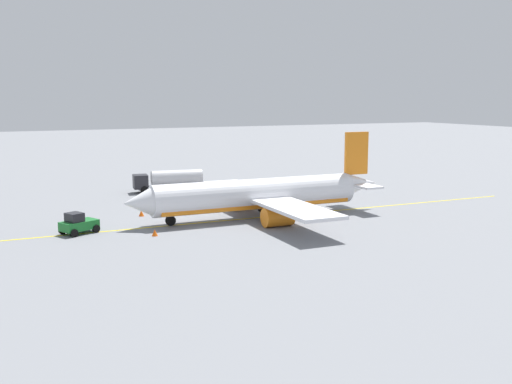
# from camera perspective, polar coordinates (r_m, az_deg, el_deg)

# --- Properties ---
(ground_plane) EXTENTS (400.00, 400.00, 0.00)m
(ground_plane) POSITION_cam_1_polar(r_m,az_deg,el_deg) (68.04, -0.00, -2.50)
(ground_plane) COLOR slate
(airplane) EXTENTS (31.73, 28.12, 9.52)m
(airplane) POSITION_cam_1_polar(r_m,az_deg,el_deg) (67.78, 0.40, -0.32)
(airplane) COLOR white
(airplane) RESTS_ON ground
(fuel_tanker) EXTENTS (11.02, 3.92, 3.15)m
(fuel_tanker) POSITION_cam_1_polar(r_m,az_deg,el_deg) (87.69, -8.28, 1.17)
(fuel_tanker) COLOR #2D2D33
(fuel_tanker) RESTS_ON ground
(pushback_tug) EXTENTS (4.11, 3.53, 2.20)m
(pushback_tug) POSITION_cam_1_polar(r_m,az_deg,el_deg) (62.69, -16.73, -2.95)
(pushback_tug) COLOR #196B28
(pushback_tug) RESTS_ON ground
(refueling_worker) EXTENTS (0.54, 0.39, 1.71)m
(refueling_worker) POSITION_cam_1_polar(r_m,az_deg,el_deg) (85.33, -3.00, 0.42)
(refueling_worker) COLOR navy
(refueling_worker) RESTS_ON ground
(safety_cone_nose) EXTENTS (0.64, 0.64, 0.71)m
(safety_cone_nose) POSITION_cam_1_polar(r_m,az_deg,el_deg) (70.20, -10.97, -2.01)
(safety_cone_nose) COLOR #F2590F
(safety_cone_nose) RESTS_ON ground
(safety_cone_wingtip) EXTENTS (0.60, 0.60, 0.67)m
(safety_cone_wingtip) POSITION_cam_1_polar(r_m,az_deg,el_deg) (60.02, -9.71, -3.87)
(safety_cone_wingtip) COLOR #F2590F
(safety_cone_wingtip) RESTS_ON ground
(taxi_line_marking) EXTENTS (73.40, 1.61, 0.01)m
(taxi_line_marking) POSITION_cam_1_polar(r_m,az_deg,el_deg) (68.04, -0.00, -2.49)
(taxi_line_marking) COLOR yellow
(taxi_line_marking) RESTS_ON ground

